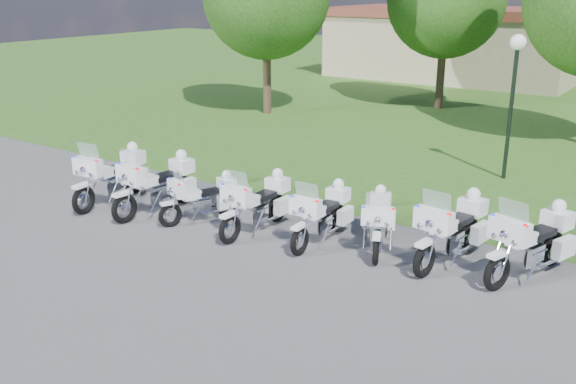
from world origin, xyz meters
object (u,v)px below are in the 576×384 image
Objects in this scene: motorcycle_2 at (203,197)px; motorcycle_4 at (322,213)px; motorcycle_0 at (113,175)px; motorcycle_7 at (533,241)px; motorcycle_1 at (158,183)px; lamp_post at (515,71)px; motorcycle_3 at (258,203)px; motorcycle_6 at (453,228)px; motorcycle_5 at (379,220)px.

motorcycle_4 reaches higher than motorcycle_2.
motorcycle_7 is at bearing -177.77° from motorcycle_0.
motorcycle_1 is at bearing 27.75° from motorcycle_7.
motorcycle_4 is 7.86m from lamp_post.
motorcycle_1 is (1.52, 0.14, -0.00)m from motorcycle_0.
motorcycle_3 is 4.45m from motorcycle_6.
motorcycle_0 reaches higher than motorcycle_5.
motorcycle_3 is at bearing 179.92° from motorcycle_0.
motorcycle_1 is 1.08× the size of motorcycle_3.
motorcycle_2 is at bearing -170.14° from motorcycle_1.
lamp_post reaches higher than motorcycle_1.
motorcycle_4 is (4.45, 0.66, -0.09)m from motorcycle_1.
motorcycle_3 reaches higher than motorcycle_2.
motorcycle_5 is at bearing -164.54° from motorcycle_4.
motorcycle_3 is (2.88, 0.35, -0.06)m from motorcycle_1.
motorcycle_2 is 0.77× the size of motorcycle_6.
motorcycle_1 is at bearing 178.87° from motorcycle_0.
motorcycle_6 is at bearing -82.42° from lamp_post.
motorcycle_7 is at bearing -171.41° from motorcycle_4.
motorcycle_3 is (1.52, 0.21, 0.09)m from motorcycle_2.
motorcycle_6 is (5.89, 1.09, 0.13)m from motorcycle_2.
lamp_post reaches higher than motorcycle_3.
motorcycle_1 is 10.39m from lamp_post.
motorcycle_7 is (3.13, 0.42, 0.11)m from motorcycle_5.
motorcycle_2 is at bearing 28.32° from motorcycle_7.
motorcycle_0 reaches higher than motorcycle_1.
motorcycle_3 is 1.05× the size of motorcycle_4.
motorcycle_0 is at bearing -15.12° from motorcycle_5.
motorcycle_2 is 0.79× the size of motorcycle_7.
motorcycle_3 is at bearing 28.88° from motorcycle_7.
motorcycle_5 is at bearing -166.01° from motorcycle_1.
motorcycle_7 is at bearing -164.11° from motorcycle_6.
motorcycle_2 is 0.82× the size of motorcycle_3.
lamp_post reaches higher than motorcycle_2.
motorcycle_6 is at bearing -169.99° from motorcycle_4.
motorcycle_3 is (4.40, 0.50, -0.06)m from motorcycle_0.
motorcycle_7 is (5.90, 1.09, 0.05)m from motorcycle_3.
lamp_post reaches higher than motorcycle_0.
motorcycle_2 is at bearing -123.01° from lamp_post.
motorcycle_0 reaches higher than motorcycle_3.
motorcycle_1 is at bearing 28.47° from motorcycle_2.
motorcycle_3 is 0.58× the size of lamp_post.
motorcycle_5 is 0.83× the size of motorcycle_7.
motorcycle_5 is (7.17, 1.17, -0.12)m from motorcycle_0.
motorcycle_5 is at bearing 25.97° from motorcycle_7.
motorcycle_1 reaches higher than motorcycle_3.
motorcycle_1 is 5.74m from motorcycle_5.
motorcycle_7 reaches higher than motorcycle_6.
motorcycle_0 is 6.02m from motorcycle_4.
lamp_post is (-0.88, 6.62, 2.43)m from motorcycle_6.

